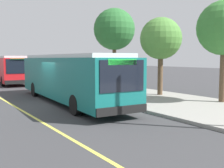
{
  "coord_description": "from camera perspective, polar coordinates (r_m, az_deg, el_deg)",
  "views": [
    {
      "loc": [
        15.64,
        -6.01,
        2.73
      ],
      "look_at": [
        3.81,
        1.77,
        1.39
      ],
      "focal_mm": 43.91,
      "sensor_mm": 36.0,
      "label": 1
    }
  ],
  "objects": [
    {
      "name": "street_tree_near_shelter",
      "position": [
        26.34,
        0.49,
        11.27
      ],
      "size": [
        3.91,
        3.91,
        7.26
      ],
      "color": "brown",
      "rests_on": "sidewalk_curb"
    },
    {
      "name": "lane_stripe_center",
      "position": [
        16.33,
        -19.4,
        -4.52
      ],
      "size": [
        36.0,
        0.14,
        0.01
      ],
      "primitive_type": "cube",
      "color": "#E0D64C",
      "rests_on": "ground_plane"
    },
    {
      "name": "transit_bus_main",
      "position": [
        17.09,
        -9.0,
        1.6
      ],
      "size": [
        12.64,
        3.26,
        2.95
      ],
      "color": "#146B66",
      "rests_on": "ground_plane"
    },
    {
      "name": "route_sign_post",
      "position": [
        18.77,
        -2.01,
        3.03
      ],
      "size": [
        0.44,
        0.08,
        2.8
      ],
      "color": "#333338",
      "rests_on": "sidewalk_curb"
    },
    {
      "name": "sidewalk_curb",
      "position": [
        19.9,
        4.16,
        -2.29
      ],
      "size": [
        44.0,
        6.4,
        0.15
      ],
      "primitive_type": "cube",
      "color": "gray",
      "rests_on": "ground_plane"
    },
    {
      "name": "transit_bus_second",
      "position": [
        31.85,
        -20.52,
        3.05
      ],
      "size": [
        10.66,
        3.34,
        2.95
      ],
      "color": "red",
      "rests_on": "ground_plane"
    },
    {
      "name": "street_tree_downstreet",
      "position": [
        19.64,
        10.13,
        9.23
      ],
      "size": [
        2.92,
        2.92,
        5.42
      ],
      "color": "brown",
      "rests_on": "sidewalk_curb"
    },
    {
      "name": "bus_shelter",
      "position": [
        22.06,
        0.42,
        3.28
      ],
      "size": [
        2.9,
        1.6,
        2.48
      ],
      "color": "#333338",
      "rests_on": "sidewalk_curb"
    },
    {
      "name": "pedestrian_commuter",
      "position": [
        18.89,
        -1.8,
        0.5
      ],
      "size": [
        0.24,
        0.4,
        1.69
      ],
      "color": "#282D47",
      "rests_on": "sidewalk_curb"
    },
    {
      "name": "waiting_bench",
      "position": [
        22.03,
        0.11,
        -0.07
      ],
      "size": [
        1.6,
        0.48,
        0.95
      ],
      "color": "brown",
      "rests_on": "sidewalk_curb"
    },
    {
      "name": "ground_plane",
      "position": [
        16.98,
        -12.17,
        -3.98
      ],
      "size": [
        120.0,
        120.0,
        0.0
      ],
      "primitive_type": "plane",
      "color": "#38383A"
    },
    {
      "name": "street_tree_upstreet",
      "position": [
        17.44,
        22.38,
        10.66
      ],
      "size": [
        3.19,
        3.19,
        5.93
      ],
      "color": "brown",
      "rests_on": "sidewalk_curb"
    }
  ]
}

